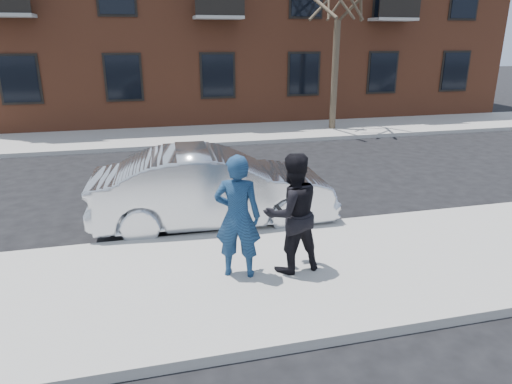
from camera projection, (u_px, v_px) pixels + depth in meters
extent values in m
plane|color=black|center=(341.00, 265.00, 7.77)|extent=(100.00, 100.00, 0.00)
cube|color=gray|center=(348.00, 268.00, 7.52)|extent=(50.00, 3.50, 0.15)
cube|color=#999691|center=(309.00, 226.00, 9.17)|extent=(50.00, 0.10, 0.15)
cube|color=gray|center=(224.00, 134.00, 18.09)|extent=(50.00, 3.50, 0.15)
cube|color=#999691|center=(233.00, 144.00, 16.44)|extent=(50.00, 0.10, 0.15)
cube|color=black|center=(19.00, 79.00, 17.24)|extent=(1.30, 0.06, 1.70)
cube|color=black|center=(304.00, 74.00, 19.87)|extent=(1.30, 0.06, 1.70)
cube|color=black|center=(455.00, 71.00, 21.62)|extent=(1.30, 0.06, 1.70)
cylinder|color=#392E21|center=(335.00, 76.00, 18.20)|extent=(0.26, 0.26, 4.20)
imported|color=#B7BABF|center=(214.00, 188.00, 9.22)|extent=(4.91, 1.91, 1.59)
imported|color=navy|center=(238.00, 217.00, 6.86)|extent=(0.82, 0.67, 1.93)
cube|color=black|center=(236.00, 190.00, 6.96)|extent=(0.11, 0.14, 0.08)
imported|color=black|center=(292.00, 213.00, 7.03)|extent=(1.02, 0.85, 1.91)
cube|color=black|center=(278.00, 208.00, 7.11)|extent=(0.11, 0.15, 0.06)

